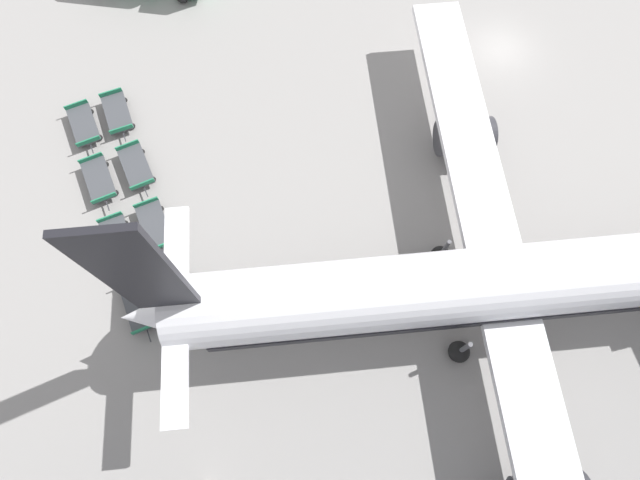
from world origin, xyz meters
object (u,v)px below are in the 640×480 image
(baggage_dolly_row_near_col_c, at_px, (118,241))
(baggage_dolly_row_mid_a_col_a, at_px, (117,113))
(airplane, at_px, (524,281))
(baggage_dolly_row_near_col_b, at_px, (99,180))
(baggage_dolly_row_mid_a_col_b, at_px, (136,167))
(baggage_dolly_row_near_col_d, at_px, (139,304))
(baggage_dolly_row_mid_a_col_d, at_px, (176,292))
(baggage_dolly_row_near_col_a, at_px, (84,125))
(baggage_dolly_row_mid_a_col_c, at_px, (154,226))

(baggage_dolly_row_near_col_c, height_order, baggage_dolly_row_mid_a_col_a, same)
(airplane, distance_m, baggage_dolly_row_near_col_b, 25.33)
(airplane, relative_size, baggage_dolly_row_near_col_b, 10.46)
(baggage_dolly_row_near_col_c, relative_size, baggage_dolly_row_mid_a_col_b, 1.00)
(airplane, relative_size, baggage_dolly_row_near_col_d, 10.44)
(airplane, relative_size, baggage_dolly_row_mid_a_col_a, 10.42)
(baggage_dolly_row_near_col_b, relative_size, baggage_dolly_row_mid_a_col_b, 1.00)
(airplane, height_order, baggage_dolly_row_mid_a_col_d, airplane)
(airplane, xyz_separation_m, baggage_dolly_row_near_col_a, (-15.00, -23.76, -3.11))
(baggage_dolly_row_near_col_d, bearing_deg, baggage_dolly_row_near_col_a, -164.53)
(airplane, relative_size, baggage_dolly_row_near_col_c, 10.43)
(baggage_dolly_row_near_col_a, height_order, baggage_dolly_row_mid_a_col_a, same)
(baggage_dolly_row_near_col_d, distance_m, baggage_dolly_row_mid_a_col_c, 4.79)
(baggage_dolly_row_mid_a_col_c, xyz_separation_m, baggage_dolly_row_mid_a_col_d, (4.27, 1.13, 0.00))
(baggage_dolly_row_mid_a_col_c, bearing_deg, baggage_dolly_row_near_col_d, -11.31)
(baggage_dolly_row_near_col_d, bearing_deg, airplane, 83.03)
(baggage_dolly_row_near_col_c, relative_size, baggage_dolly_row_near_col_d, 1.00)
(baggage_dolly_row_mid_a_col_a, bearing_deg, baggage_dolly_row_near_col_a, -73.46)
(baggage_dolly_row_near_col_b, bearing_deg, airplane, 64.58)
(baggage_dolly_row_near_col_a, xyz_separation_m, baggage_dolly_row_near_col_b, (4.21, 1.06, 0.00))
(airplane, distance_m, baggage_dolly_row_mid_a_col_d, 18.71)
(baggage_dolly_row_near_col_a, distance_m, baggage_dolly_row_mid_a_col_d, 13.30)
(airplane, bearing_deg, baggage_dolly_row_mid_a_col_a, -125.89)
(baggage_dolly_row_near_col_a, height_order, baggage_dolly_row_near_col_c, same)
(baggage_dolly_row_mid_a_col_a, relative_size, baggage_dolly_row_mid_a_col_d, 1.00)
(baggage_dolly_row_near_col_b, bearing_deg, baggage_dolly_row_mid_a_col_d, 29.61)
(baggage_dolly_row_mid_a_col_b, bearing_deg, airplane, 60.80)
(baggage_dolly_row_mid_a_col_d, bearing_deg, baggage_dolly_row_near_col_c, -137.60)
(baggage_dolly_row_near_col_c, distance_m, baggage_dolly_row_near_col_d, 4.20)
(baggage_dolly_row_mid_a_col_a, height_order, baggage_dolly_row_mid_a_col_b, same)
(baggage_dolly_row_near_col_a, bearing_deg, baggage_dolly_row_near_col_b, 14.10)
(baggage_dolly_row_mid_a_col_a, relative_size, baggage_dolly_row_mid_a_col_c, 1.00)
(baggage_dolly_row_near_col_d, bearing_deg, baggage_dolly_row_near_col_b, -163.85)
(baggage_dolly_row_mid_a_col_c, bearing_deg, airplane, 69.64)
(baggage_dolly_row_mid_a_col_b, height_order, baggage_dolly_row_mid_a_col_d, same)
(airplane, relative_size, baggage_dolly_row_mid_a_col_b, 10.47)
(baggage_dolly_row_near_col_b, height_order, baggage_dolly_row_mid_a_col_d, same)
(baggage_dolly_row_near_col_a, relative_size, baggage_dolly_row_near_col_c, 1.00)
(baggage_dolly_row_mid_a_col_a, bearing_deg, baggage_dolly_row_mid_a_col_b, 15.80)
(airplane, distance_m, baggage_dolly_row_mid_a_col_b, 23.59)
(baggage_dolly_row_near_col_b, height_order, baggage_dolly_row_near_col_c, same)
(baggage_dolly_row_mid_a_col_a, xyz_separation_m, baggage_dolly_row_mid_a_col_d, (12.73, 3.39, 0.00))
(airplane, height_order, baggage_dolly_row_near_col_a, airplane)
(baggage_dolly_row_near_col_d, bearing_deg, baggage_dolly_row_mid_a_col_d, 101.64)
(baggage_dolly_row_near_col_c, bearing_deg, airplane, 73.17)
(airplane, relative_size, baggage_dolly_row_mid_a_col_d, 10.42)
(baggage_dolly_row_mid_a_col_a, height_order, baggage_dolly_row_mid_a_col_c, same)
(baggage_dolly_row_near_col_b, xyz_separation_m, baggage_dolly_row_mid_a_col_b, (-0.62, 2.29, 0.00))
(baggage_dolly_row_near_col_c, bearing_deg, baggage_dolly_row_mid_a_col_d, 42.40)
(baggage_dolly_row_near_col_c, height_order, baggage_dolly_row_mid_a_col_b, same)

